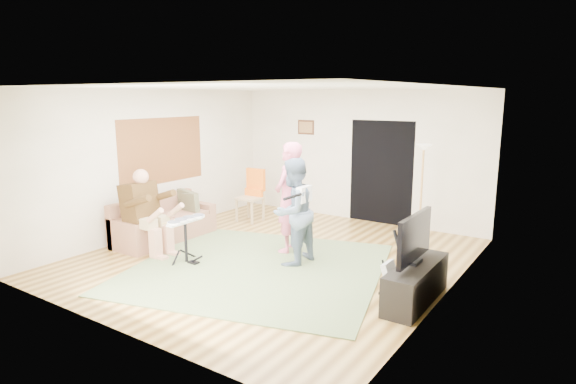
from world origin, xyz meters
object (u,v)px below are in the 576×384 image
object	(u,v)px
drum_kit	(186,243)
tv_cabinet	(416,283)
torchiere_lamp	(422,175)
guitarist	(293,212)
television	(415,237)
guitar_spare	(391,276)
singer	(289,198)
sofa	(162,226)
dining_chair	(251,203)

from	to	relation	value
drum_kit	tv_cabinet	size ratio (longest dim) A/B	0.53
drum_kit	torchiere_lamp	xyz separation A→B (m)	(2.61, 3.31, 0.87)
drum_kit	tv_cabinet	world-z (taller)	drum_kit
guitarist	television	xyz separation A→B (m)	(2.03, -0.33, 0.02)
guitar_spare	tv_cabinet	bearing A→B (deg)	-7.42
drum_kit	guitarist	bearing A→B (deg)	32.37
guitar_spare	television	world-z (taller)	television
singer	guitar_spare	distance (m)	2.36
torchiere_lamp	sofa	bearing A→B (deg)	-145.61
guitar_spare	guitarist	bearing A→B (deg)	170.70
guitar_spare	television	bearing A→B (deg)	-8.64
guitarist	torchiere_lamp	distance (m)	2.72
sofa	dining_chair	xyz separation A→B (m)	(0.55, 1.95, 0.13)
dining_chair	television	distance (m)	4.68
singer	sofa	bearing A→B (deg)	-80.68
sofa	dining_chair	world-z (taller)	dining_chair
torchiere_lamp	dining_chair	xyz separation A→B (m)	(-3.35, -0.72, -0.80)
sofa	dining_chair	distance (m)	2.03
singer	torchiere_lamp	world-z (taller)	singer
torchiere_lamp	television	xyz separation A→B (m)	(0.84, -2.75, -0.34)
television	sofa	bearing A→B (deg)	179.02
singer	guitar_spare	xyz separation A→B (m)	(2.13, -0.76, -0.67)
torchiere_lamp	tv_cabinet	distance (m)	3.04
singer	guitar_spare	bearing A→B (deg)	62.26
sofa	drum_kit	size ratio (longest dim) A/B	2.58
drum_kit	guitar_spare	world-z (taller)	guitar_spare
tv_cabinet	dining_chair	bearing A→B (deg)	154.41
guitarist	singer	bearing A→B (deg)	-135.79
drum_kit	television	world-z (taller)	television
guitar_spare	dining_chair	distance (m)	4.37
guitarist	guitar_spare	distance (m)	1.85
dining_chair	tv_cabinet	xyz separation A→B (m)	(4.24, -2.03, -0.14)
drum_kit	singer	size ratio (longest dim) A/B	0.40
singer	dining_chair	world-z (taller)	singer
singer	television	world-z (taller)	singer
sofa	guitarist	world-z (taller)	guitarist
singer	dining_chair	bearing A→B (deg)	-132.87
tv_cabinet	television	bearing A→B (deg)	-180.00
singer	guitarist	xyz separation A→B (m)	(0.39, -0.48, -0.09)
singer	torchiere_lamp	size ratio (longest dim) A/B	1.07
drum_kit	singer	bearing A→B (deg)	53.31
guitar_spare	drum_kit	bearing A→B (deg)	-168.96
sofa	tv_cabinet	xyz separation A→B (m)	(4.78, -0.08, -0.01)
sofa	tv_cabinet	world-z (taller)	sofa
torchiere_lamp	singer	bearing A→B (deg)	-129.23
guitarist	sofa	bearing A→B (deg)	-80.12
sofa	drum_kit	distance (m)	1.44
guitar_spare	dining_chair	size ratio (longest dim) A/B	0.82
tv_cabinet	guitarist	bearing A→B (deg)	171.02
tv_cabinet	guitar_spare	bearing A→B (deg)	172.58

